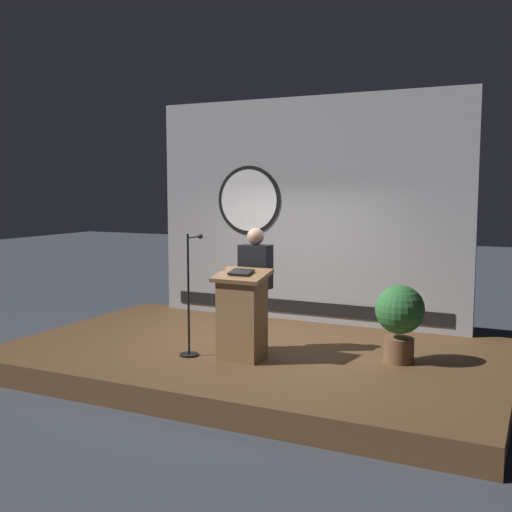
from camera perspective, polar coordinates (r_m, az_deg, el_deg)
The scene contains 7 objects.
ground_plane at distance 8.28m, azimuth -0.09°, elevation -10.51°, with size 40.00×40.00×0.00m, color #383D47.
stage_platform at distance 8.24m, azimuth -0.09°, elevation -9.51°, with size 6.40×4.00×0.30m, color brown.
banner_display at distance 9.64m, azimuth 4.56°, elevation 4.18°, with size 5.09×0.12×3.51m.
podium at distance 7.53m, azimuth -1.32°, elevation -5.56°, with size 0.64×0.50×1.12m.
speaker_person at distance 7.92m, azimuth -0.04°, elevation -3.01°, with size 0.40×0.26×1.59m.
microphone_stand at distance 7.76m, azimuth -6.14°, elevation -5.32°, with size 0.24×0.46×1.54m.
potted_plant at distance 7.59m, azimuth 13.25°, elevation -5.45°, with size 0.59×0.59×0.95m.
Camera 1 is at (3.42, -7.15, 2.39)m, focal length 42.91 mm.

